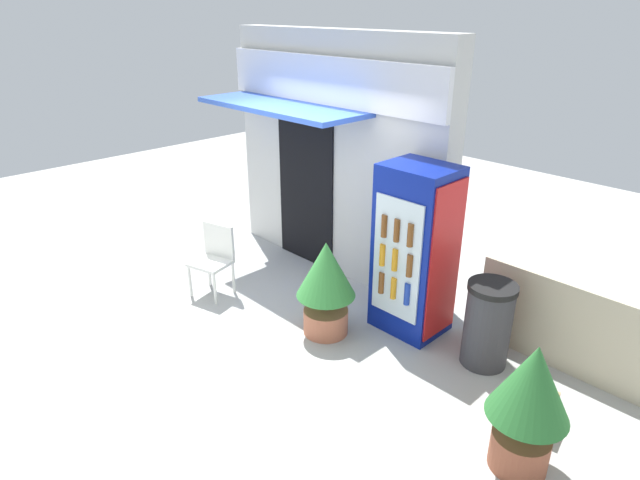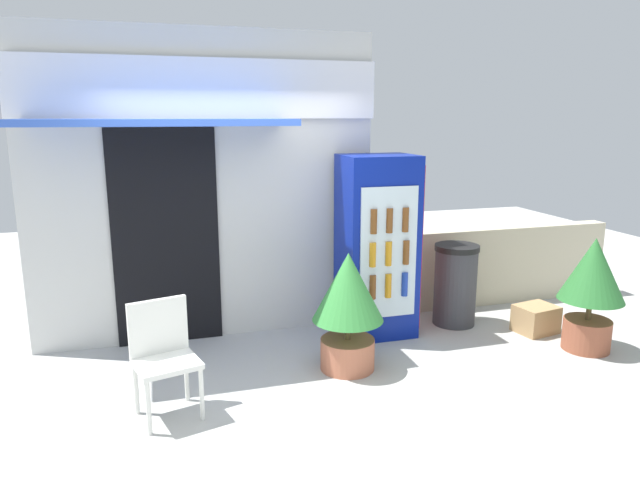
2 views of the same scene
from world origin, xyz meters
The scene contains 9 objects.
ground centered at (0.00, 0.00, 0.00)m, with size 16.00×16.00×0.00m, color #B2B2AD.
storefront_building centered at (-0.30, 1.57, 1.59)m, with size 3.44×1.15×3.07m.
drink_cooler centered at (1.40, 1.08, 0.94)m, with size 0.75×0.66×1.87m.
plastic_chair centered at (-0.78, -0.02, 0.51)m, with size 0.54×0.51×0.89m.
potted_plant_near_shop centered at (0.82, 0.33, 0.64)m, with size 0.64×0.64×1.08m.
potted_plant_curbside centered at (3.21, 0.07, 0.68)m, with size 0.61×0.61×1.12m.
trash_bin centered at (2.32, 1.08, 0.45)m, with size 0.48×0.48×0.89m.
stone_boundary_wall centered at (3.33, 1.61, 0.47)m, with size 2.67×0.21×0.93m, color beige.
cardboard_box centered at (3.03, 0.61, 0.14)m, with size 0.41×0.33×0.29m, color tan.
Camera 1 is at (4.40, -3.24, 3.34)m, focal length 30.16 mm.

